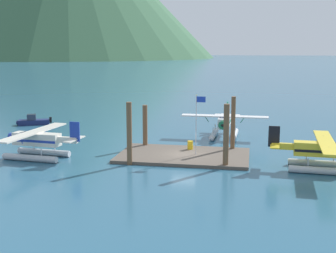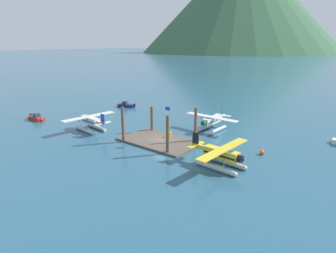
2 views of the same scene
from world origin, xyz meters
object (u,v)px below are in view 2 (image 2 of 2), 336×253
Objects in this scene: boat_navy_open_west at (126,105)px; fuel_drum at (170,135)px; flagpole at (166,119)px; mooring_buoy at (262,152)px; seaplane_white_bow_right at (212,122)px; boat_red_open_sw at (37,118)px; seaplane_yellow_stbd_aft at (221,156)px; seaplane_cream_port_aft at (90,122)px.

fuel_drum is at bearing -27.19° from boat_navy_open_west.
flagpole reaches higher than mooring_buoy.
seaplane_white_bow_right is (2.00, 10.83, -2.44)m from flagpole.
boat_red_open_sw is (-32.33, -16.72, -1.09)m from seaplane_white_bow_right.
seaplane_white_bow_right reaches higher than boat_navy_open_west.
seaplane_white_bow_right is 27.47m from boat_navy_open_west.
fuel_drum is (-0.99, 2.22, -3.28)m from flagpole.
seaplane_white_bow_right is at bearing 124.99° from seaplane_yellow_stbd_aft.
seaplane_cream_port_aft and seaplane_yellow_stbd_aft have the same top height.
fuel_drum is 15.47m from seaplane_cream_port_aft.
seaplane_white_bow_right is 0.99× the size of seaplane_cream_port_aft.
boat_red_open_sw is at bearing -166.04° from mooring_buoy.
boat_navy_open_west and boat_red_open_sw have the same top height.
flagpole is at bearing 167.01° from seaplane_yellow_stbd_aft.
boat_red_open_sw is (-30.33, -5.89, -3.53)m from flagpole.
mooring_buoy is at bearing 72.31° from seaplane_yellow_stbd_aft.
mooring_buoy is at bearing 10.98° from fuel_drum.
seaplane_yellow_stbd_aft is 2.14× the size of boat_red_open_sw.
fuel_drum is at bearing 113.97° from flagpole.
seaplane_cream_port_aft reaches higher than boat_red_open_sw.
flagpole is at bearing -159.81° from mooring_buoy.
seaplane_yellow_stbd_aft is 41.89m from boat_red_open_sw.
flagpole is 11.98m from seaplane_yellow_stbd_aft.
seaplane_white_bow_right reaches higher than mooring_buoy.
boat_navy_open_west is (-39.08, 9.54, 0.14)m from mooring_buoy.
seaplane_cream_port_aft is at bearing -61.40° from boat_navy_open_west.
seaplane_yellow_stbd_aft is at bearing -25.28° from boat_navy_open_west.
seaplane_yellow_stbd_aft is at bearing 1.23° from seaplane_cream_port_aft.
boat_navy_open_west is at bearing 154.72° from seaplane_yellow_stbd_aft.
seaplane_white_bow_right is 2.27× the size of boat_navy_open_west.
boat_red_open_sw is at bearing -104.07° from boat_navy_open_west.
seaplane_white_bow_right is 36.41m from boat_red_open_sw.
mooring_buoy is 0.07× the size of seaplane_white_bow_right.
seaplane_white_bow_right is at bearing 154.31° from mooring_buoy.
mooring_buoy is at bearing 20.19° from flagpole.
flagpole is 1.22× the size of boat_red_open_sw.
flagpole reaches higher than seaplane_cream_port_aft.
seaplane_yellow_stbd_aft is (26.87, 0.58, 0.00)m from seaplane_cream_port_aft.
boat_red_open_sw is (-29.34, -8.11, -0.25)m from fuel_drum.
seaplane_white_bow_right reaches higher than boat_red_open_sw.
seaplane_white_bow_right is at bearing 27.35° from boat_red_open_sw.
boat_red_open_sw reaches higher than mooring_buoy.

